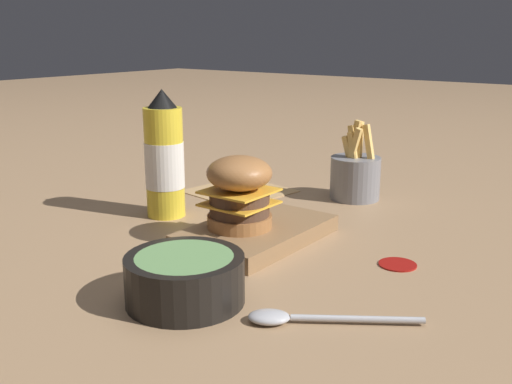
{
  "coord_description": "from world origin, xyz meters",
  "views": [
    {
      "loc": [
        0.66,
        0.56,
        0.3
      ],
      "look_at": [
        0.0,
        0.06,
        0.07
      ],
      "focal_mm": 42.0,
      "sensor_mm": 36.0,
      "label": 1
    }
  ],
  "objects_px": {
    "serving_board": "(256,233)",
    "burger": "(239,192)",
    "side_bowl": "(185,278)",
    "spoon": "(294,318)",
    "fries_basket": "(355,176)",
    "ketchup_bottle": "(164,159)"
  },
  "relations": [
    {
      "from": "fries_basket",
      "to": "spoon",
      "type": "xyz_separation_m",
      "value": [
        0.47,
        0.18,
        -0.04
      ]
    },
    {
      "from": "spoon",
      "to": "fries_basket",
      "type": "bearing_deg",
      "value": -103.43
    },
    {
      "from": "burger",
      "to": "ketchup_bottle",
      "type": "distance_m",
      "value": 0.18
    },
    {
      "from": "serving_board",
      "to": "ketchup_bottle",
      "type": "height_order",
      "value": "ketchup_bottle"
    },
    {
      "from": "burger",
      "to": "fries_basket",
      "type": "bearing_deg",
      "value": 176.25
    },
    {
      "from": "serving_board",
      "to": "side_bowl",
      "type": "relative_size",
      "value": 1.68
    },
    {
      "from": "side_bowl",
      "to": "burger",
      "type": "bearing_deg",
      "value": -159.14
    },
    {
      "from": "serving_board",
      "to": "side_bowl",
      "type": "bearing_deg",
      "value": 15.55
    },
    {
      "from": "serving_board",
      "to": "spoon",
      "type": "xyz_separation_m",
      "value": [
        0.18,
        0.19,
        -0.01
      ]
    },
    {
      "from": "burger",
      "to": "spoon",
      "type": "xyz_separation_m",
      "value": [
        0.16,
        0.2,
        -0.07
      ]
    },
    {
      "from": "fries_basket",
      "to": "spoon",
      "type": "distance_m",
      "value": 0.51
    },
    {
      "from": "serving_board",
      "to": "burger",
      "type": "height_order",
      "value": "burger"
    },
    {
      "from": "burger",
      "to": "fries_basket",
      "type": "xyz_separation_m",
      "value": [
        -0.31,
        0.02,
        -0.03
      ]
    },
    {
      "from": "burger",
      "to": "fries_basket",
      "type": "height_order",
      "value": "fries_basket"
    },
    {
      "from": "burger",
      "to": "fries_basket",
      "type": "relative_size",
      "value": 0.72
    },
    {
      "from": "serving_board",
      "to": "fries_basket",
      "type": "height_order",
      "value": "fries_basket"
    },
    {
      "from": "spoon",
      "to": "serving_board",
      "type": "bearing_deg",
      "value": -78.48
    },
    {
      "from": "ketchup_bottle",
      "to": "spoon",
      "type": "distance_m",
      "value": 0.44
    },
    {
      "from": "side_bowl",
      "to": "spoon",
      "type": "xyz_separation_m",
      "value": [
        -0.03,
        0.13,
        -0.02
      ]
    },
    {
      "from": "serving_board",
      "to": "ketchup_bottle",
      "type": "xyz_separation_m",
      "value": [
        -0.01,
        -0.19,
        0.08
      ]
    },
    {
      "from": "burger",
      "to": "spoon",
      "type": "relative_size",
      "value": 0.64
    },
    {
      "from": "burger",
      "to": "spoon",
      "type": "bearing_deg",
      "value": 51.18
    }
  ]
}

